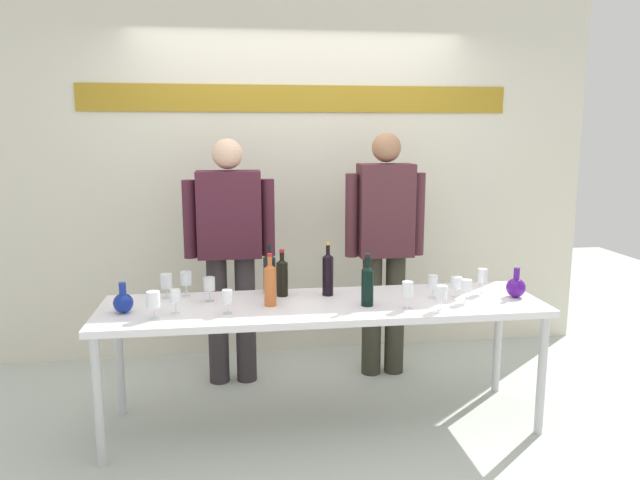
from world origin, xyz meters
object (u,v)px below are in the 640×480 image
at_px(display_table, 324,312).
at_px(wine_glass_left_3, 153,300).
at_px(wine_glass_right_2, 456,283).
at_px(wine_glass_right_0, 466,286).
at_px(decanter_blue_left, 123,302).
at_px(wine_bottle_0, 367,284).
at_px(wine_bottle_4, 270,283).
at_px(wine_bottle_2, 282,276).
at_px(wine_glass_right_5, 442,293).
at_px(wine_bottle_3, 328,273).
at_px(wine_glass_right_4, 482,276).
at_px(presenter_right, 385,240).
at_px(presenter_left, 230,245).
at_px(wine_glass_left_4, 186,279).
at_px(wine_bottle_1, 269,272).
at_px(wine_glass_left_1, 175,296).
at_px(wine_glass_right_3, 408,290).
at_px(wine_glass_right_1, 433,282).
at_px(wine_glass_left_0, 166,281).
at_px(wine_glass_left_5, 209,284).
at_px(wine_glass_left_2, 227,297).
at_px(decanter_blue_right, 516,287).

height_order(display_table, wine_glass_left_3, wine_glass_left_3).
relative_size(display_table, wine_glass_right_2, 19.70).
bearing_deg(wine_glass_right_0, decanter_blue_left, 178.00).
relative_size(decanter_blue_left, wine_bottle_0, 0.56).
relative_size(display_table, wine_bottle_4, 8.43).
relative_size(wine_bottle_2, wine_glass_right_5, 2.05).
xyz_separation_m(wine_bottle_2, wine_glass_right_5, (0.86, -0.42, -0.03)).
height_order(wine_bottle_3, wine_glass_left_3, wine_bottle_3).
relative_size(wine_bottle_3, wine_glass_right_4, 2.10).
bearing_deg(presenter_right, presenter_left, 180.00).
bearing_deg(wine_bottle_3, wine_bottle_0, -53.07).
distance_m(display_table, wine_glass_left_4, 0.86).
distance_m(wine_bottle_1, wine_glass_left_1, 0.65).
bearing_deg(wine_glass_right_4, wine_glass_right_3, -155.36).
bearing_deg(wine_bottle_0, wine_glass_left_1, -179.49).
distance_m(decanter_blue_left, wine_bottle_0, 1.37).
xyz_separation_m(display_table, wine_glass_right_1, (0.67, 0.01, 0.15)).
relative_size(display_table, wine_glass_left_1, 18.48).
relative_size(wine_glass_left_0, wine_glass_left_5, 1.03).
distance_m(wine_glass_right_3, wine_glass_right_4, 0.61).
height_order(wine_glass_left_2, wine_glass_right_2, wine_glass_left_2).
relative_size(wine_glass_right_2, wine_glass_right_3, 0.83).
xyz_separation_m(decanter_blue_right, wine_bottle_2, (-1.40, 0.22, 0.06)).
relative_size(wine_glass_right_2, wine_glass_right_4, 0.84).
relative_size(decanter_blue_right, wine_bottle_1, 0.59).
bearing_deg(wine_bottle_0, wine_bottle_3, 126.93).
xyz_separation_m(presenter_left, wine_glass_left_2, (-0.01, -0.85, -0.13)).
distance_m(decanter_blue_right, wine_glass_right_4, 0.21).
height_order(wine_glass_right_1, wine_glass_right_4, wine_glass_right_4).
bearing_deg(wine_bottle_4, wine_glass_left_4, 151.60).
distance_m(decanter_blue_right, wine_glass_left_0, 2.11).
height_order(wine_glass_right_1, wine_glass_right_5, same).
xyz_separation_m(wine_glass_left_1, wine_glass_right_3, (1.29, -0.08, 0.01)).
bearing_deg(wine_glass_right_2, wine_glass_right_1, 170.36).
bearing_deg(wine_glass_left_0, wine_glass_right_4, -4.63).
xyz_separation_m(wine_glass_left_2, wine_glass_right_0, (1.39, 0.03, 0.00)).
bearing_deg(wine_glass_right_2, presenter_right, 109.78).
xyz_separation_m(wine_bottle_2, wine_glass_right_3, (0.68, -0.37, -0.01)).
distance_m(wine_glass_left_1, wine_glass_right_4, 1.85).
height_order(wine_glass_right_0, wine_glass_right_3, wine_glass_right_3).
bearing_deg(wine_glass_right_0, wine_glass_left_5, 171.36).
bearing_deg(wine_glass_right_5, wine_glass_left_1, 174.78).
height_order(wine_bottle_2, wine_glass_right_0, wine_bottle_2).
height_order(presenter_right, wine_glass_left_1, presenter_right).
relative_size(decanter_blue_left, wine_glass_left_2, 1.27).
bearing_deg(wine_glass_left_4, wine_bottle_1, 1.61).
xyz_separation_m(wine_glass_left_2, wine_glass_right_5, (1.19, -0.10, 0.01)).
bearing_deg(display_table, wine_glass_left_4, 162.13).
xyz_separation_m(presenter_left, wine_glass_right_4, (1.55, -0.65, -0.11)).
xyz_separation_m(wine_bottle_4, wine_glass_left_5, (-0.35, 0.13, -0.03)).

